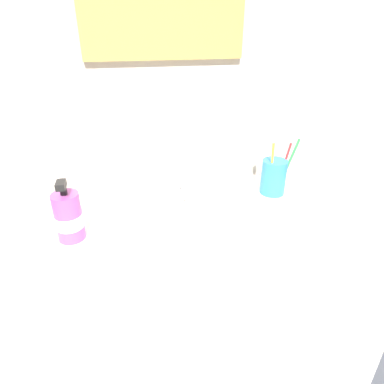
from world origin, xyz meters
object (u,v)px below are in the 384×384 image
toothbrush_cup (273,177)px  toothbrush_yellow (272,161)px  soap_dispenser (69,217)px  faucet (181,178)px  toothbrush_green (291,159)px  toothbrush_red (286,159)px

toothbrush_cup → toothbrush_yellow: (-0.02, -0.01, 0.06)m
soap_dispenser → toothbrush_cup: bearing=12.7°
faucet → toothbrush_cup: size_ratio=1.41×
toothbrush_cup → toothbrush_green: size_ratio=0.54×
toothbrush_cup → toothbrush_red: bearing=9.2°
faucet → toothbrush_yellow: bearing=-14.5°
toothbrush_red → toothbrush_cup: bearing=-170.8°
toothbrush_yellow → soap_dispenser: bearing=-168.3°
toothbrush_red → toothbrush_green: bearing=-75.5°
faucet → toothbrush_yellow: toothbrush_yellow is taller
toothbrush_yellow → soap_dispenser: 0.57m
faucet → toothbrush_cup: bearing=-10.9°
toothbrush_yellow → toothbrush_green: (0.06, 0.00, 0.00)m
faucet → toothbrush_yellow: 0.27m
toothbrush_yellow → soap_dispenser: toothbrush_yellow is taller
toothbrush_yellow → toothbrush_green: 0.06m
toothbrush_cup → faucet: bearing=169.1°
toothbrush_cup → toothbrush_red: 0.06m
faucet → toothbrush_red: bearing=-8.6°
toothbrush_red → soap_dispenser: bearing=-167.5°
toothbrush_yellow → toothbrush_green: toothbrush_green is taller
faucet → toothbrush_red: toothbrush_red is taller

